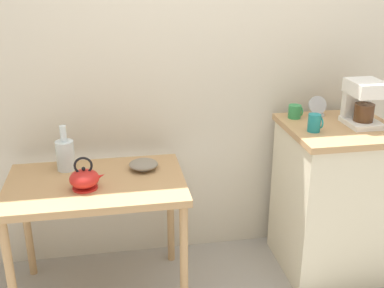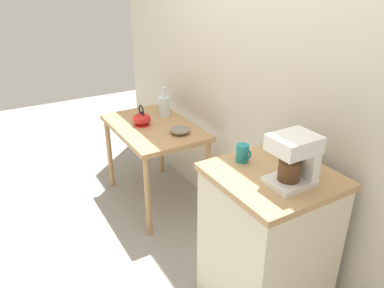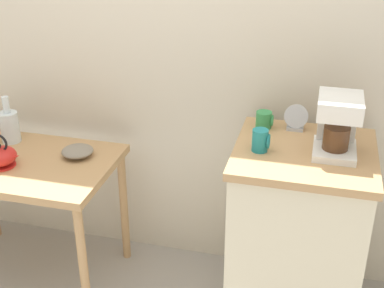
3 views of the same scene
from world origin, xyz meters
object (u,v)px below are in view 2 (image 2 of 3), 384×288
object	(u,v)px
mug_tall_green	(275,144)
mug_dark_teal	(243,153)
table_clock	(295,151)
glass_carafe_vase	(164,106)
coffee_maker	(296,157)
bowl_stoneware	(180,130)
teakettle	(142,119)

from	to	relation	value
mug_tall_green	mug_dark_teal	bearing A→B (deg)	-86.29
table_clock	glass_carafe_vase	bearing A→B (deg)	-177.44
coffee_maker	table_clock	bearing A→B (deg)	133.93
bowl_stoneware	mug_tall_green	size ratio (longest dim) A/B	1.97
teakettle	table_clock	world-z (taller)	table_clock
bowl_stoneware	table_clock	xyz separation A→B (m)	(1.07, 0.14, 0.24)
bowl_stoneware	table_clock	distance (m)	1.10
coffee_maker	glass_carafe_vase	bearing A→B (deg)	175.85
mug_tall_green	table_clock	size ratio (longest dim) A/B	0.66
mug_dark_teal	mug_tall_green	world-z (taller)	mug_dark_teal
glass_carafe_vase	mug_dark_teal	world-z (taller)	mug_dark_teal
bowl_stoneware	coffee_maker	distance (m)	1.29
teakettle	mug_tall_green	world-z (taller)	mug_tall_green
glass_carafe_vase	table_clock	bearing A→B (deg)	2.56
mug_tall_green	glass_carafe_vase	bearing A→B (deg)	-177.75
bowl_stoneware	coffee_maker	world-z (taller)	coffee_maker
glass_carafe_vase	mug_dark_teal	xyz separation A→B (m)	(1.36, -0.19, 0.17)
bowl_stoneware	coffee_maker	bearing A→B (deg)	-2.18
teakettle	table_clock	distance (m)	1.43
teakettle	coffee_maker	bearing A→B (deg)	5.16
glass_carafe_vase	bowl_stoneware	bearing A→B (deg)	-9.88
mug_dark_teal	mug_tall_green	distance (m)	0.25
coffee_maker	mug_dark_teal	world-z (taller)	coffee_maker
coffee_maker	bowl_stoneware	bearing A→B (deg)	177.82
coffee_maker	mug_dark_teal	size ratio (longest dim) A/B	2.64
mug_dark_teal	table_clock	xyz separation A→B (m)	(0.13, 0.26, 0.01)
glass_carafe_vase	coffee_maker	size ratio (longest dim) A/B	0.99
teakettle	glass_carafe_vase	bearing A→B (deg)	113.04
glass_carafe_vase	table_clock	world-z (taller)	table_clock
mug_tall_green	bowl_stoneware	bearing A→B (deg)	-172.18
teakettle	glass_carafe_vase	world-z (taller)	glass_carafe_vase
mug_tall_green	coffee_maker	bearing A→B (deg)	-28.08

